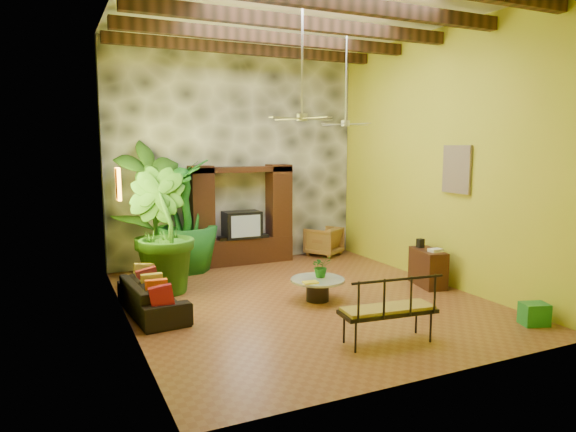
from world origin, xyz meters
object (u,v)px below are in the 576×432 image
iron_bench (391,306)px  wicker_armchair (324,241)px  ceiling_fan_front (302,105)px  tall_plant_a (152,209)px  green_bin (534,314)px  tall_plant_c (186,216)px  tall_plant_b (161,230)px  coffee_table (318,287)px  side_console (428,268)px  entertainment_center (242,223)px  sofa (152,297)px  ceiling_fan_back (346,113)px

iron_bench → wicker_armchair: bearing=76.3°
ceiling_fan_front → tall_plant_a: (-1.89, 3.22, -1.97)m
green_bin → tall_plant_c: bearing=125.4°
tall_plant_a → green_bin: (4.74, -5.55, -1.26)m
tall_plant_b → coffee_table: tall_plant_b is taller
side_console → green_bin: bearing=-77.6°
tall_plant_c → iron_bench: (1.53, -5.37, -0.68)m
tall_plant_a → side_console: tall_plant_a is taller
entertainment_center → coffee_table: 3.44m
tall_plant_b → wicker_armchair: bearing=20.1°
entertainment_center → sofa: entertainment_center is taller
side_console → tall_plant_b: bearing=172.4°
tall_plant_a → iron_bench: (2.26, -5.26, -0.88)m
entertainment_center → ceiling_fan_front: 4.30m
sofa → tall_plant_a: bearing=-16.2°
ceiling_fan_front → ceiling_fan_back: (1.80, 1.60, 0.00)m
ceiling_fan_back → iron_bench: 4.84m
ceiling_fan_back → green_bin: bearing=-75.0°
tall_plant_c → tall_plant_a: bearing=-171.3°
tall_plant_c → ceiling_fan_back: bearing=-30.3°
iron_bench → tall_plant_b: bearing=126.9°
sofa → tall_plant_b: size_ratio=0.80×
wicker_armchair → sofa: bearing=-2.5°
tall_plant_b → side_console: size_ratio=2.62×
tall_plant_c → entertainment_center: bearing=8.5°
iron_bench → green_bin: size_ratio=3.60×
wicker_armchair → green_bin: 5.85m
coffee_table → ceiling_fan_back: bearing=45.6°
tall_plant_b → coffee_table: (2.40, -1.72, -0.92)m
tall_plant_a → tall_plant_c: 0.76m
tall_plant_a → sofa: bearing=-101.1°
entertainment_center → green_bin: bearing=-65.7°
ceiling_fan_front → tall_plant_c: bearing=109.3°
entertainment_center → wicker_armchair: size_ratio=3.03×
ceiling_fan_front → iron_bench: bearing=-79.7°
tall_plant_b → iron_bench: size_ratio=1.67×
ceiling_fan_front → iron_bench: ceiling_fan_front is taller
sofa → tall_plant_b: (0.40, 1.21, 0.90)m
tall_plant_c → side_console: size_ratio=2.73×
wicker_armchair → iron_bench: bearing=37.2°
wicker_armchair → tall_plant_c: (-3.53, -0.17, 0.87)m
tall_plant_b → iron_bench: bearing=-59.2°
entertainment_center → ceiling_fan_back: ceiling_fan_back is taller
tall_plant_c → sofa: bearing=-114.8°
entertainment_center → green_bin: entertainment_center is taller
tall_plant_a → side_console: (4.74, -3.08, -1.07)m
tall_plant_c → side_console: tall_plant_c is taller
tall_plant_a → green_bin: tall_plant_a is taller
coffee_table → side_console: side_console is taller
entertainment_center → coffee_table: size_ratio=2.49×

